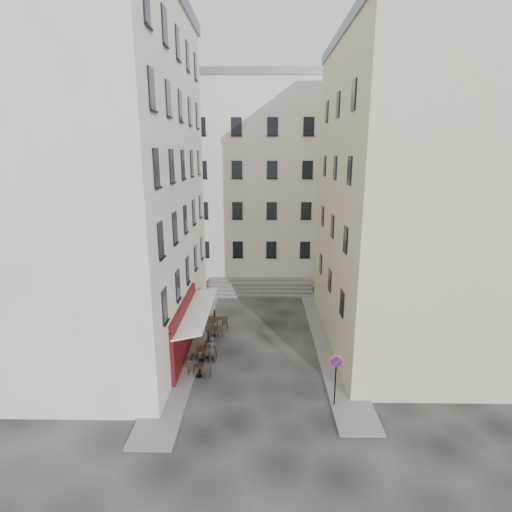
{
  "coord_description": "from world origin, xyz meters",
  "views": [
    {
      "loc": [
        0.13,
        -20.69,
        11.8
      ],
      "look_at": [
        -0.23,
        4.0,
        5.47
      ],
      "focal_mm": 28.0,
      "sensor_mm": 36.0,
      "label": 1
    }
  ],
  "objects_px": {
    "no_parking_sign": "(336,371)",
    "pedestrian": "(212,349)",
    "bistro_table_a": "(199,369)",
    "bistro_table_b": "(202,354)"
  },
  "relations": [
    {
      "from": "bistro_table_a",
      "to": "bistro_table_b",
      "type": "distance_m",
      "value": 1.72
    },
    {
      "from": "bistro_table_a",
      "to": "no_parking_sign",
      "type": "bearing_deg",
      "value": -20.34
    },
    {
      "from": "no_parking_sign",
      "to": "pedestrian",
      "type": "height_order",
      "value": "no_parking_sign"
    },
    {
      "from": "no_parking_sign",
      "to": "pedestrian",
      "type": "xyz_separation_m",
      "value": [
        -6.38,
        4.1,
        -1.06
      ]
    },
    {
      "from": "no_parking_sign",
      "to": "bistro_table_b",
      "type": "bearing_deg",
      "value": 155.51
    },
    {
      "from": "no_parking_sign",
      "to": "bistro_table_b",
      "type": "distance_m",
      "value": 8.3
    },
    {
      "from": "bistro_table_b",
      "to": "pedestrian",
      "type": "distance_m",
      "value": 0.71
    },
    {
      "from": "no_parking_sign",
      "to": "bistro_table_a",
      "type": "xyz_separation_m",
      "value": [
        -6.88,
        2.55,
        -1.44
      ]
    },
    {
      "from": "no_parking_sign",
      "to": "pedestrian",
      "type": "bearing_deg",
      "value": 154.21
    },
    {
      "from": "no_parking_sign",
      "to": "pedestrian",
      "type": "relative_size",
      "value": 1.59
    }
  ]
}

